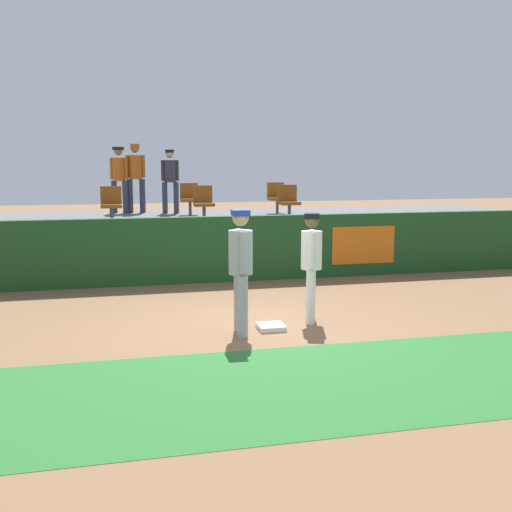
{
  "coord_description": "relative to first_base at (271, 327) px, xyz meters",
  "views": [
    {
      "loc": [
        -2.14,
        -8.82,
        2.55
      ],
      "look_at": [
        0.18,
        0.89,
        1.0
      ],
      "focal_mm": 42.24,
      "sensor_mm": 36.0,
      "label": 1
    }
  ],
  "objects": [
    {
      "name": "bleacher_platform",
      "position": [
        -0.18,
        6.54,
        0.55
      ],
      "size": [
        18.0,
        4.8,
        1.18
      ],
      "primitive_type": "cube",
      "color": "#59595E",
      "rests_on": "ground_plane"
    },
    {
      "name": "seat_front_center",
      "position": [
        -0.22,
        5.41,
        1.61
      ],
      "size": [
        0.45,
        0.44,
        0.84
      ],
      "color": "#4C4C51",
      "rests_on": "bleacher_platform"
    },
    {
      "name": "seat_front_right",
      "position": [
        1.87,
        5.41,
        1.61
      ],
      "size": [
        0.47,
        0.44,
        0.84
      ],
      "color": "#4C4C51",
      "rests_on": "bleacher_platform"
    },
    {
      "name": "field_wall",
      "position": [
        -0.16,
        3.97,
        0.67
      ],
      "size": [
        18.0,
        0.26,
        1.42
      ],
      "color": "#19471E",
      "rests_on": "ground_plane"
    },
    {
      "name": "player_fielder_home",
      "position": [
        0.76,
        0.33,
        0.98
      ],
      "size": [
        0.46,
        0.51,
        1.76
      ],
      "rotation": [
        0.0,
        0.0,
        -1.91
      ],
      "color": "white",
      "rests_on": "ground_plane"
    },
    {
      "name": "grass_foreground_strip",
      "position": [
        -0.18,
        -2.34,
        -0.04
      ],
      "size": [
        18.0,
        2.8,
        0.01
      ],
      "primitive_type": "cube",
      "color": "#26662B",
      "rests_on": "ground_plane"
    },
    {
      "name": "seat_back_right",
      "position": [
        2.06,
        7.21,
        1.61
      ],
      "size": [
        0.47,
        0.44,
        0.84
      ],
      "color": "#4C4C51",
      "rests_on": "bleacher_platform"
    },
    {
      "name": "player_runner_visitor",
      "position": [
        -0.5,
        -0.14,
        1.05
      ],
      "size": [
        0.37,
        0.52,
        1.87
      ],
      "rotation": [
        0.0,
        0.0,
        -1.61
      ],
      "color": "#9EA3AD",
      "rests_on": "ground_plane"
    },
    {
      "name": "seat_back_center",
      "position": [
        -0.32,
        7.21,
        1.61
      ],
      "size": [
        0.47,
        0.44,
        0.84
      ],
      "color": "#4C4C51",
      "rests_on": "bleacher_platform"
    },
    {
      "name": "spectator_casual",
      "position": [
        -1.66,
        8.32,
        2.23
      ],
      "size": [
        0.53,
        0.37,
        1.88
      ],
      "rotation": [
        0.0,
        0.0,
        3.1
      ],
      "color": "#33384C",
      "rests_on": "bleacher_platform"
    },
    {
      "name": "spectator_hooded",
      "position": [
        -2.11,
        8.29,
        2.18
      ],
      "size": [
        0.47,
        0.44,
        1.8
      ],
      "rotation": [
        0.0,
        0.0,
        2.76
      ],
      "color": "#33384C",
      "rests_on": "bleacher_platform"
    },
    {
      "name": "spectator_capped",
      "position": [
        -0.76,
        7.92,
        2.14
      ],
      "size": [
        0.48,
        0.36,
        1.72
      ],
      "rotation": [
        0.0,
        0.0,
        3.05
      ],
      "color": "#33384C",
      "rests_on": "bleacher_platform"
    },
    {
      "name": "ground_plane",
      "position": [
        -0.18,
        0.11,
        -0.04
      ],
      "size": [
        60.0,
        60.0,
        0.0
      ],
      "primitive_type": "plane",
      "color": "brown"
    },
    {
      "name": "seat_front_left",
      "position": [
        -2.34,
        5.41,
        1.61
      ],
      "size": [
        0.47,
        0.44,
        0.84
      ],
      "color": "#4C4C51",
      "rests_on": "bleacher_platform"
    },
    {
      "name": "first_base",
      "position": [
        0.0,
        0.0,
        0.0
      ],
      "size": [
        0.4,
        0.4,
        0.08
      ],
      "primitive_type": "cube",
      "color": "white",
      "rests_on": "ground_plane"
    }
  ]
}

